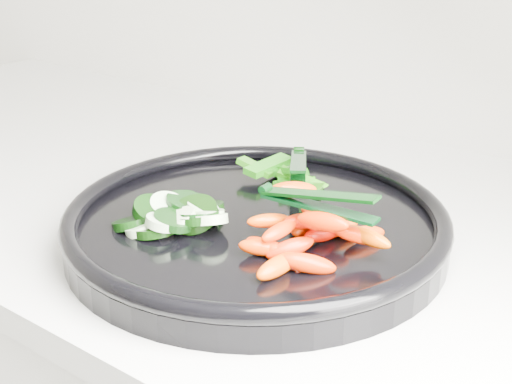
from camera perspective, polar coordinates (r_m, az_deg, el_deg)
The scene contains 6 objects.
veggie_tray at distance 0.70m, azimuth -0.00°, elevation -2.63°, with size 0.47×0.47×0.04m.
cucumber_pile at distance 0.69m, azimuth -6.38°, elevation -1.76°, with size 0.12×0.12×0.04m.
carrot_pile at distance 0.63m, azimuth 4.37°, elevation -3.24°, with size 0.14×0.15×0.05m.
pepper_pile at distance 0.79m, azimuth 2.58°, elevation 1.32°, with size 0.11×0.09×0.04m.
tong_carrot at distance 0.62m, azimuth 4.73°, elevation -0.65°, with size 0.11×0.02×0.02m.
tong_pepper at distance 0.77m, azimuth 3.41°, elevation 2.17°, with size 0.07×0.10×0.02m.
Camera 1 is at (0.26, 1.11, 1.25)m, focal length 50.00 mm.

